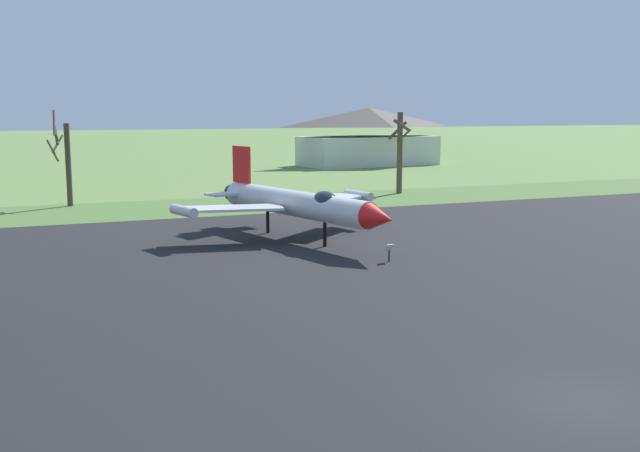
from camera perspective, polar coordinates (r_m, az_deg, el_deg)
ground_plane at (r=22.54m, az=19.72°, el=-12.64°), size 600.00×600.00×0.00m
asphalt_apron at (r=34.38m, az=3.08°, el=-4.65°), size 84.09×49.28×0.05m
grass_verge_strip at (r=63.03m, az=-8.88°, el=1.46°), size 144.09×12.00×0.06m
jet_fighter_rear_center at (r=45.99m, az=-1.74°, el=1.77°), size 14.22×16.51×5.63m
info_placard_rear_center at (r=39.78m, az=5.32°, el=-1.92°), size 0.52×0.35×1.02m
bare_tree_left_of_center at (r=65.73m, az=-18.93°, el=4.83°), size 1.83×2.86×8.08m
bare_tree_center at (r=72.45m, az=6.13°, el=5.85°), size 2.18×2.26×7.87m
visitor_building at (r=110.03m, az=3.73°, el=6.85°), size 21.63×11.67×8.42m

